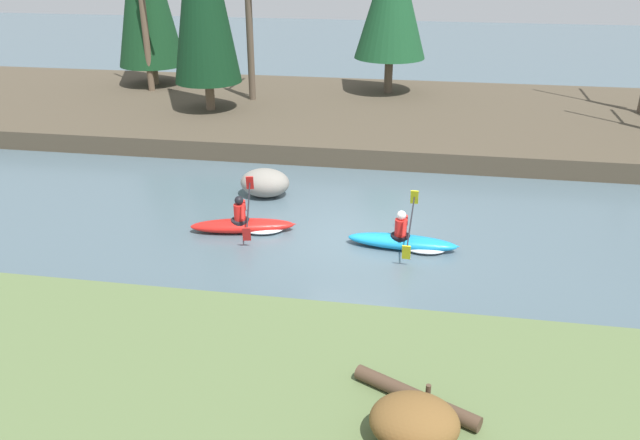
% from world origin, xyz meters
% --- Properties ---
extents(ground_plane, '(90.00, 90.00, 0.00)m').
position_xyz_m(ground_plane, '(0.00, 0.00, 0.00)').
color(ground_plane, '#4C606B').
extents(riverbank_near, '(44.00, 6.64, 0.50)m').
position_xyz_m(riverbank_near, '(0.00, -7.21, 0.25)').
color(riverbank_near, '#5B7042').
rests_on(riverbank_near, ground).
extents(riverbank_far, '(44.00, 11.10, 0.67)m').
position_xyz_m(riverbank_far, '(0.00, 10.75, 0.33)').
color(riverbank_far, '#4C4233').
rests_on(riverbank_far, ground).
extents(bare_tree_upstream, '(3.14, 3.10, 5.65)m').
position_xyz_m(bare_tree_upstream, '(-10.58, 12.26, 3.33)').
color(bare_tree_upstream, brown).
rests_on(bare_tree_upstream, riverbank_far).
extents(bare_tree_mid_upstream, '(3.39, 3.35, 6.14)m').
position_xyz_m(bare_tree_mid_upstream, '(-5.64, 11.40, 3.56)').
color(bare_tree_mid_upstream, brown).
rests_on(bare_tree_mid_upstream, riverbank_far).
extents(shrub_clump_third, '(1.28, 1.07, 0.69)m').
position_xyz_m(shrub_clump_third, '(1.70, -7.38, 0.85)').
color(shrub_clump_third, brown).
rests_on(shrub_clump_third, riverbank_near).
extents(kayaker_lead, '(2.78, 2.07, 1.20)m').
position_xyz_m(kayaker_lead, '(1.37, -0.35, 0.20)').
color(kayaker_lead, '#1993D6').
rests_on(kayaker_lead, ground).
extents(kayaker_middle, '(2.79, 2.06, 1.20)m').
position_xyz_m(kayaker_middle, '(-2.80, -0.05, 0.20)').
color(kayaker_middle, red).
rests_on(kayaker_middle, ground).
extents(boulder_midstream, '(1.46, 1.14, 0.82)m').
position_xyz_m(boulder_midstream, '(-2.92, 2.44, 0.41)').
color(boulder_midstream, gray).
rests_on(boulder_midstream, ground).
extents(driftwood_log, '(1.98, 1.15, 0.44)m').
position_xyz_m(driftwood_log, '(1.71, -6.57, 0.62)').
color(driftwood_log, '#4C3828').
rests_on(driftwood_log, riverbank_near).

